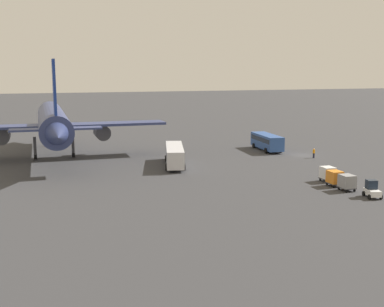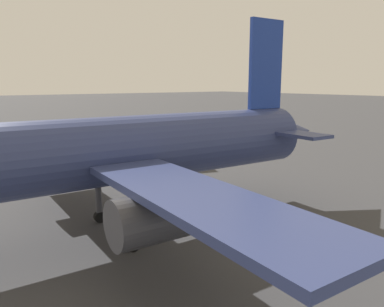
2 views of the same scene
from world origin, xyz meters
name	(u,v)px [view 1 (image 1 of 2)]	position (x,y,z in m)	size (l,w,h in m)	color
ground_plane	(302,155)	(0.00, 0.00, 0.00)	(600.00, 600.00, 0.00)	#38383A
airplane	(53,122)	(14.06, 42.50, 6.32)	(46.20, 39.53, 16.80)	navy
shuttle_bus_near	(267,141)	(7.34, 3.24, 1.86)	(10.50, 4.22, 3.09)	#2D5199
shuttle_bus_far	(175,154)	(-0.90, 24.98, 1.89)	(12.92, 6.34, 3.15)	silver
baggage_tug	(372,190)	(-28.63, 9.32, 0.94)	(2.68, 2.25, 2.10)	white
worker_person	(314,153)	(-3.14, -0.25, 0.87)	(0.38, 0.38, 1.74)	#1E1E2D
cargo_cart_grey	(347,182)	(-24.84, 9.99, 1.19)	(2.12, 1.83, 2.06)	#38383D
cargo_cart_orange	(335,177)	(-22.21, 9.87, 1.19)	(2.12, 1.83, 2.06)	#38383D
cargo_cart_white	(328,173)	(-19.58, 9.04, 1.19)	(2.12, 1.83, 2.06)	#38383D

